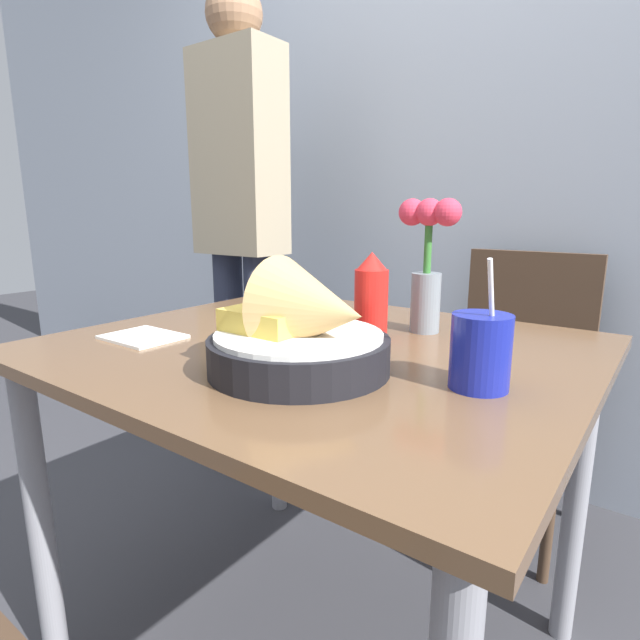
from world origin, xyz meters
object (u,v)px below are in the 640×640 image
(flower_vase, at_px, (427,256))
(drink_cup, at_px, (480,354))
(food_basket, at_px, (304,334))
(chair_far_window, at_px, (518,365))
(ketchup_bottle, at_px, (371,297))
(person_standing, at_px, (241,207))

(flower_vase, bearing_deg, drink_cup, -52.43)
(food_basket, relative_size, drink_cup, 1.51)
(chair_far_window, bearing_deg, ketchup_bottle, -99.60)
(ketchup_bottle, distance_m, person_standing, 0.93)
(drink_cup, xyz_separation_m, flower_vase, (-0.21, 0.28, 0.11))
(ketchup_bottle, bearing_deg, food_basket, -83.22)
(ketchup_bottle, bearing_deg, person_standing, 151.42)
(chair_far_window, relative_size, drink_cup, 4.40)
(ketchup_bottle, height_order, flower_vase, flower_vase)
(chair_far_window, height_order, ketchup_bottle, ketchup_bottle)
(food_basket, bearing_deg, ketchup_bottle, 96.78)
(chair_far_window, distance_m, flower_vase, 0.72)
(food_basket, xyz_separation_m, ketchup_bottle, (-0.03, 0.26, 0.02))
(food_basket, distance_m, ketchup_bottle, 0.26)
(ketchup_bottle, distance_m, drink_cup, 0.33)
(food_basket, bearing_deg, chair_far_window, 84.72)
(chair_far_window, xyz_separation_m, food_basket, (-0.09, -0.98, 0.29))
(chair_far_window, relative_size, ketchup_bottle, 4.88)
(food_basket, xyz_separation_m, flower_vase, (0.04, 0.37, 0.10))
(chair_far_window, height_order, drink_cup, drink_cup)
(ketchup_bottle, relative_size, person_standing, 0.10)
(drink_cup, bearing_deg, flower_vase, 127.57)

